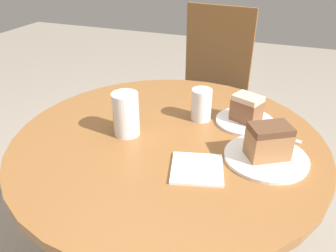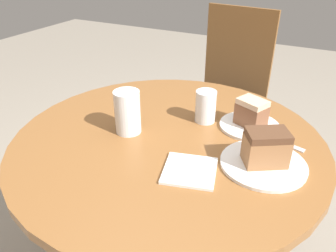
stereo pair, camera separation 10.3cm
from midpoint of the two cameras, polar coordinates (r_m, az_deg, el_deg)
The scene contains 10 objects.
table at distance 1.16m, azimuth -2.58°, elevation -9.89°, with size 0.99×0.99×0.74m.
chair at distance 1.90m, azimuth 5.40°, elevation 5.39°, with size 0.46×0.48×0.98m.
plate_near at distance 1.14m, azimuth 10.79°, elevation 0.74°, with size 0.20×0.20×0.01m.
plate_far at distance 0.97m, azimuth 13.79°, elevation -5.41°, with size 0.24×0.24×0.01m.
cake_slice_near at distance 1.12m, azimuth 11.03°, elevation 2.98°, with size 0.11×0.10×0.09m.
cake_slice_far at distance 0.94m, azimuth 14.18°, elevation -2.70°, with size 0.14×0.12×0.10m.
glass_lemonade at distance 1.13m, azimuth 3.24°, elevation 3.46°, with size 0.07×0.07×0.11m.
glass_water at distance 1.05m, azimuth -10.10°, elevation 1.61°, with size 0.08×0.08×0.14m.
napkin_stack at distance 0.90m, azimuth 1.82°, elevation -7.55°, with size 0.17×0.17×0.01m.
fork at distance 1.09m, azimuth 15.93°, elevation -1.66°, with size 0.15×0.06×0.00m.
Camera 1 is at (0.31, -0.83, 1.29)m, focal length 35.00 mm.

